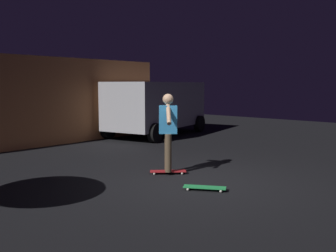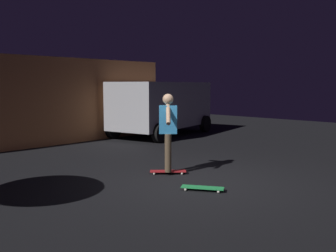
# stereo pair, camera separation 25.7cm
# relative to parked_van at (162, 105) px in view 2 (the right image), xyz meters

# --- Properties ---
(ground_plane) EXTENTS (28.00, 28.00, 0.00)m
(ground_plane) POSITION_rel_parked_van_xyz_m (-4.59, -5.47, -1.16)
(ground_plane) COLOR black
(low_building) EXTENTS (9.17, 3.42, 2.81)m
(low_building) POSITION_rel_parked_van_xyz_m (-4.31, 2.37, 0.25)
(low_building) COLOR #C67A47
(low_building) RESTS_ON ground_plane
(parked_van) EXTENTS (4.90, 3.05, 2.03)m
(parked_van) POSITION_rel_parked_van_xyz_m (0.00, 0.00, 0.00)
(parked_van) COLOR #B2B2B7
(parked_van) RESTS_ON ground_plane
(skateboard_ridden) EXTENTS (0.69, 0.69, 0.07)m
(skateboard_ridden) POSITION_rel_parked_van_xyz_m (-4.48, -4.62, -1.11)
(skateboard_ridden) COLOR #AD1E23
(skateboard_ridden) RESTS_ON ground_plane
(skateboard_spare) EXTENTS (0.57, 0.77, 0.07)m
(skateboard_spare) POSITION_rel_parked_van_xyz_m (-4.98, -5.98, -1.11)
(skateboard_spare) COLOR green
(skateboard_spare) RESTS_ON ground_plane
(skater) EXTENTS (0.76, 0.76, 1.67)m
(skater) POSITION_rel_parked_van_xyz_m (-4.48, -4.62, -0.12)
(skater) COLOR brown
(skater) RESTS_ON skateboard_ridden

